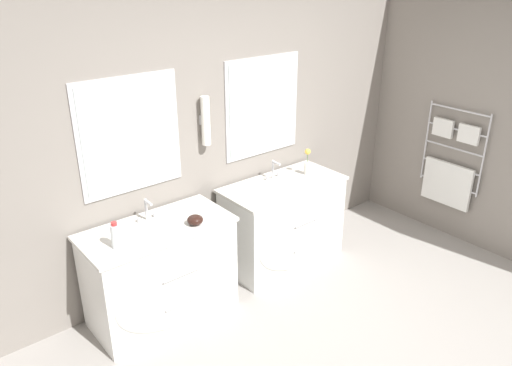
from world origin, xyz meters
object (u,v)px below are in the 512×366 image
at_px(amenity_bowl, 195,220).
at_px(toiletry_bottle, 115,236).
at_px(vanity_right, 285,223).
at_px(flower_vase, 307,164).
at_px(vanity_left, 163,273).

bearing_deg(amenity_bowl, toiletry_bottle, 174.43).
xyz_separation_m(vanity_right, amenity_bowl, (-1.05, -0.12, 0.44)).
distance_m(toiletry_bottle, amenity_bowl, 0.62).
relative_size(toiletry_bottle, flower_vase, 0.79).
relative_size(vanity_left, flower_vase, 4.53).
relative_size(vanity_right, flower_vase, 4.53).
height_order(vanity_left, vanity_right, same).
xyz_separation_m(vanity_left, amenity_bowl, (0.25, -0.12, 0.44)).
bearing_deg(vanity_right, vanity_left, 180.00).
bearing_deg(amenity_bowl, vanity_right, 6.33).
bearing_deg(flower_vase, vanity_left, -178.10).
xyz_separation_m(toiletry_bottle, amenity_bowl, (0.62, -0.06, -0.06)).
distance_m(vanity_left, flower_vase, 1.70).
bearing_deg(flower_vase, vanity_right, -170.32).
height_order(vanity_right, toiletry_bottle, toiletry_bottle).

